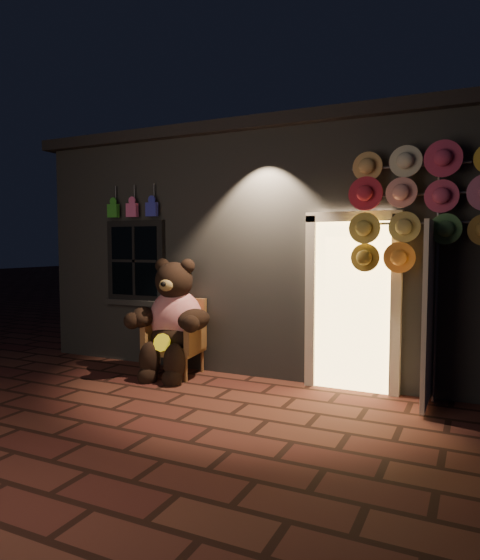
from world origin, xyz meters
The scene contains 5 objects.
ground centered at (0.00, 0.00, 0.00)m, with size 60.00×60.00×0.00m, color #542B20.
shop_building centered at (0.00, 3.99, 1.74)m, with size 7.30×5.95×3.51m.
wicker_armchair centered at (-1.01, 1.19, 0.52)m, with size 0.78×0.72×1.04m.
teddy_bear centered at (-1.00, 1.06, 0.76)m, with size 1.20×0.99×1.66m.
hat_rack centered at (2.08, 1.28, 2.23)m, with size 1.65×0.22×2.91m.
Camera 1 is at (2.72, -4.60, 1.78)m, focal length 32.00 mm.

